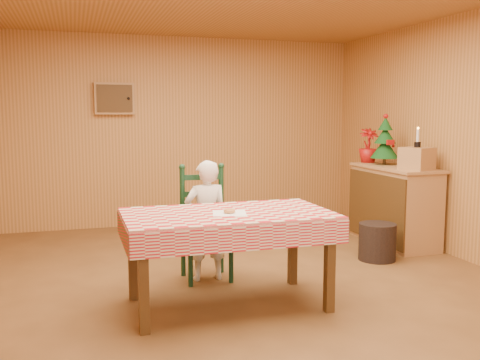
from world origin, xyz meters
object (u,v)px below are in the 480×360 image
at_px(seated_child, 206,220).
at_px(storage_bin, 377,242).
at_px(crate, 417,159).
at_px(ladder_chair, 205,225).
at_px(dining_table, 228,222).
at_px(shelf_unit, 394,205).
at_px(christmas_tree, 385,142).

height_order(seated_child, storage_bin, seated_child).
bearing_deg(crate, seated_child, -173.05).
xyz_separation_m(ladder_chair, crate, (2.48, 0.25, 0.55)).
relative_size(dining_table, ladder_chair, 1.53).
height_order(shelf_unit, crate, crate).
relative_size(dining_table, shelf_unit, 1.34).
height_order(shelf_unit, storage_bin, shelf_unit).
distance_m(ladder_chair, christmas_tree, 2.73).
relative_size(christmas_tree, storage_bin, 1.58).
xyz_separation_m(christmas_tree, storage_bin, (-0.58, -0.84, -1.01)).
distance_m(crate, christmas_tree, 0.67).
height_order(christmas_tree, storage_bin, christmas_tree).
bearing_deg(crate, ladder_chair, -174.35).
bearing_deg(christmas_tree, ladder_chair, -160.15).
xyz_separation_m(shelf_unit, crate, (0.01, -0.40, 0.59)).
height_order(dining_table, seated_child, seated_child).
bearing_deg(seated_child, storage_bin, -176.57).
relative_size(dining_table, seated_child, 1.47).
bearing_deg(christmas_tree, dining_table, -145.84).
bearing_deg(seated_child, ladder_chair, -90.00).
bearing_deg(shelf_unit, ladder_chair, -165.36).
xyz_separation_m(crate, storage_bin, (-0.58, -0.19, -0.86)).
relative_size(dining_table, storage_bin, 4.22).
xyz_separation_m(shelf_unit, christmas_tree, (0.01, 0.25, 0.74)).
distance_m(ladder_chair, crate, 2.55).
bearing_deg(christmas_tree, shelf_unit, -91.98).
relative_size(seated_child, storage_bin, 2.86).
bearing_deg(ladder_chair, shelf_unit, 14.64).
height_order(ladder_chair, crate, crate).
bearing_deg(dining_table, ladder_chair, 90.00).
distance_m(shelf_unit, christmas_tree, 0.79).
relative_size(ladder_chair, christmas_tree, 1.74).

